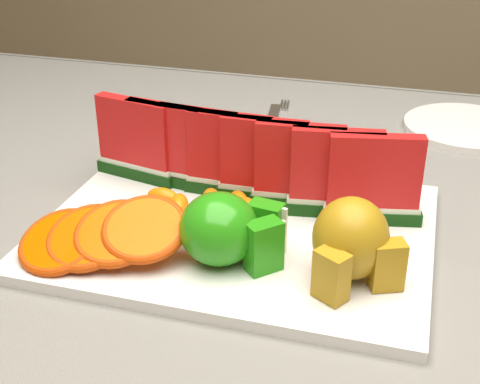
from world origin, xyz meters
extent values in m
cube|color=#473016|center=(0.00, 0.00, 0.73)|extent=(1.40, 0.90, 0.03)
cube|color=#473016|center=(-0.64, 0.39, 0.36)|extent=(0.06, 0.06, 0.72)
cube|color=gray|center=(0.00, 0.00, 0.75)|extent=(1.52, 1.02, 0.01)
cube|color=gray|center=(0.00, 0.51, 0.66)|extent=(1.52, 0.01, 0.20)
cube|color=silver|center=(-0.06, -0.02, 0.76)|extent=(0.40, 0.30, 0.01)
ellipsoid|color=#178409|center=(-0.06, -0.09, 0.80)|extent=(0.10, 0.10, 0.07)
cube|color=#178409|center=(-0.02, -0.09, 0.80)|extent=(0.04, 0.04, 0.05)
cube|color=beige|center=(-0.01, -0.09, 0.80)|extent=(0.02, 0.02, 0.05)
cube|color=#178409|center=(-0.02, -0.06, 0.80)|extent=(0.04, 0.03, 0.05)
cube|color=beige|center=(-0.02, -0.06, 0.80)|extent=(0.03, 0.01, 0.05)
ellipsoid|color=#A38810|center=(0.06, -0.08, 0.81)|extent=(0.08, 0.08, 0.08)
cube|color=#A38810|center=(0.05, -0.12, 0.79)|extent=(0.03, 0.03, 0.05)
cube|color=#A38810|center=(0.09, -0.09, 0.79)|extent=(0.03, 0.03, 0.05)
cylinder|color=silver|center=(0.17, 0.35, 0.76)|extent=(0.21, 0.21, 0.01)
cube|color=silver|center=(-0.10, 0.28, 0.76)|extent=(0.04, 0.17, 0.00)
cube|color=silver|center=(-0.11, 0.37, 0.76)|extent=(0.01, 0.04, 0.00)
cube|color=silver|center=(-0.10, 0.37, 0.76)|extent=(0.01, 0.04, 0.00)
cube|color=silver|center=(-0.10, 0.37, 0.76)|extent=(0.01, 0.04, 0.00)
cube|color=#0D3415|center=(-0.21, 0.05, 0.78)|extent=(0.11, 0.04, 0.01)
cube|color=silver|center=(-0.21, 0.05, 0.79)|extent=(0.10, 0.04, 0.01)
cube|color=red|center=(-0.21, 0.05, 0.83)|extent=(0.10, 0.04, 0.08)
cube|color=#0D3415|center=(-0.17, 0.05, 0.78)|extent=(0.11, 0.04, 0.01)
cube|color=silver|center=(-0.17, 0.05, 0.79)|extent=(0.10, 0.03, 0.01)
cube|color=red|center=(-0.17, 0.05, 0.83)|extent=(0.10, 0.03, 0.08)
cube|color=#0D3415|center=(-0.13, 0.05, 0.78)|extent=(0.11, 0.03, 0.01)
cube|color=silver|center=(-0.13, 0.05, 0.79)|extent=(0.10, 0.03, 0.01)
cube|color=red|center=(-0.13, 0.05, 0.83)|extent=(0.10, 0.02, 0.08)
cube|color=#0D3415|center=(-0.09, 0.04, 0.78)|extent=(0.11, 0.02, 0.01)
cube|color=silver|center=(-0.09, 0.04, 0.79)|extent=(0.10, 0.02, 0.01)
cube|color=red|center=(-0.09, 0.04, 0.83)|extent=(0.10, 0.02, 0.08)
cube|color=#0D3415|center=(-0.05, 0.04, 0.78)|extent=(0.11, 0.02, 0.01)
cube|color=silver|center=(-0.05, 0.04, 0.79)|extent=(0.10, 0.02, 0.01)
cube|color=red|center=(-0.05, 0.04, 0.83)|extent=(0.10, 0.02, 0.08)
cube|color=#0D3415|center=(-0.01, 0.03, 0.78)|extent=(0.11, 0.03, 0.01)
cube|color=silver|center=(-0.01, 0.03, 0.79)|extent=(0.10, 0.03, 0.01)
cube|color=red|center=(-0.01, 0.03, 0.83)|extent=(0.10, 0.02, 0.08)
cube|color=#0D3415|center=(0.03, 0.03, 0.78)|extent=(0.11, 0.04, 0.01)
cube|color=silver|center=(0.03, 0.03, 0.79)|extent=(0.10, 0.03, 0.01)
cube|color=red|center=(0.03, 0.03, 0.83)|extent=(0.10, 0.03, 0.08)
cube|color=#0D3415|center=(0.07, 0.02, 0.78)|extent=(0.11, 0.04, 0.01)
cube|color=silver|center=(0.07, 0.02, 0.79)|extent=(0.10, 0.04, 0.01)
cube|color=red|center=(0.07, 0.02, 0.83)|extent=(0.10, 0.04, 0.08)
cylinder|color=#FA5118|center=(-0.21, -0.13, 0.79)|extent=(0.09, 0.09, 0.03)
torus|color=#B85400|center=(-0.21, -0.13, 0.79)|extent=(0.10, 0.10, 0.04)
cylinder|color=#FA5118|center=(-0.18, -0.12, 0.79)|extent=(0.08, 0.08, 0.03)
torus|color=#B85400|center=(-0.18, -0.12, 0.79)|extent=(0.09, 0.09, 0.04)
cylinder|color=#FA5118|center=(-0.16, -0.11, 0.80)|extent=(0.08, 0.08, 0.03)
torus|color=#B85400|center=(-0.16, -0.11, 0.80)|extent=(0.09, 0.09, 0.04)
cylinder|color=#FA5118|center=(-0.13, -0.10, 0.80)|extent=(0.09, 0.08, 0.03)
torus|color=#B85400|center=(-0.13, -0.10, 0.80)|extent=(0.10, 0.09, 0.04)
cylinder|color=#FA5118|center=(-0.17, 0.11, 0.78)|extent=(0.07, 0.07, 0.03)
torus|color=#B85400|center=(-0.17, 0.11, 0.78)|extent=(0.08, 0.08, 0.03)
cylinder|color=#FA5118|center=(-0.12, 0.11, 0.79)|extent=(0.08, 0.08, 0.03)
torus|color=#B85400|center=(-0.12, 0.11, 0.79)|extent=(0.09, 0.09, 0.03)
cylinder|color=#FA5118|center=(-0.07, 0.11, 0.79)|extent=(0.08, 0.08, 0.03)
torus|color=#B85400|center=(-0.07, 0.11, 0.79)|extent=(0.09, 0.09, 0.03)
cylinder|color=#FA5118|center=(-0.02, 0.11, 0.79)|extent=(0.09, 0.09, 0.03)
torus|color=#B85400|center=(-0.02, 0.11, 0.79)|extent=(0.10, 0.10, 0.03)
ellipsoid|color=#D54D01|center=(-0.15, -0.01, 0.78)|extent=(0.04, 0.03, 0.03)
ellipsoid|color=#D54D01|center=(-0.13, -0.02, 0.78)|extent=(0.03, 0.04, 0.03)
ellipsoid|color=#D54D01|center=(-0.10, 0.00, 0.78)|extent=(0.03, 0.04, 0.03)
ellipsoid|color=#D54D01|center=(-0.07, 0.00, 0.78)|extent=(0.04, 0.04, 0.03)
ellipsoid|color=#D54D01|center=(-0.06, -0.01, 0.78)|extent=(0.03, 0.04, 0.03)
ellipsoid|color=#D54D01|center=(-0.04, -0.02, 0.78)|extent=(0.04, 0.04, 0.03)
camera|label=1|loc=(0.11, -0.60, 1.12)|focal=50.00mm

